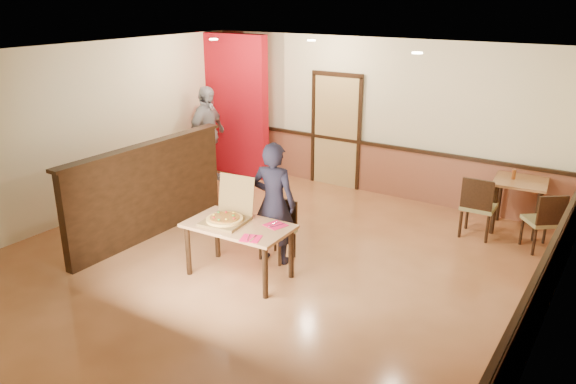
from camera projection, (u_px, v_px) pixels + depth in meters
The scene contains 27 objects.
floor at pixel (266, 262), 7.77m from camera, with size 7.00×7.00×0.00m, color #C8824E.
ceiling at pixel (263, 55), 6.83m from camera, with size 7.00×7.00×0.00m, color black.
wall_back at pixel (377, 118), 10.06m from camera, with size 7.00×7.00×0.00m, color beige.
wall_left at pixel (88, 131), 9.10m from camera, with size 7.00×7.00×0.00m, color beige.
wall_right at pixel (556, 222), 5.50m from camera, with size 7.00×7.00×0.00m, color beige.
wainscot_back at pixel (374, 169), 10.36m from camera, with size 7.00×0.04×0.90m, color brown.
chair_rail_back at pixel (375, 144), 10.18m from camera, with size 7.00×0.06×0.06m, color black.
wainscot_right at pixel (538, 305), 5.84m from camera, with size 0.04×7.00×0.90m, color brown.
chair_rail_right at pixel (543, 264), 5.69m from camera, with size 0.06×7.00×0.06m, color black.
back_door at pixel (336, 132), 10.56m from camera, with size 0.90×0.06×2.10m, color tan.
booth_partition at pixel (148, 190), 8.39m from camera, with size 0.20×3.10×1.44m.
red_accent_panel at pixel (233, 106), 11.16m from camera, with size 1.60×0.20×2.78m, color #A20B17.
spot_a at pixel (214, 39), 9.44m from camera, with size 0.14×0.14×0.02m, color #FFF3B2.
spot_b at pixel (311, 40), 9.22m from camera, with size 0.14×0.14×0.02m, color #FFF3B2.
spot_c at pixel (417, 53), 7.30m from camera, with size 0.14×0.14×0.02m, color #FFF3B2.
main_table at pixel (239, 232), 7.19m from camera, with size 1.39×0.83×0.73m.
diner_chair at pixel (280, 227), 7.78m from camera, with size 0.44×0.44×0.83m.
side_chair_left at pixel (478, 205), 8.39m from camera, with size 0.49×0.49×0.96m.
side_chair_right at pixel (545, 220), 7.94m from camera, with size 0.62×0.62×0.89m.
side_table at pixel (519, 192), 8.61m from camera, with size 0.84×0.84×0.82m.
diner at pixel (274, 203), 7.54m from camera, with size 0.62×0.41×1.70m, color black.
passerby at pixel (207, 135), 10.81m from camera, with size 1.10×0.46×1.87m, color #94969C.
pizza_box at pixel (227, 217), 7.23m from camera, with size 0.59×0.67×0.55m.
pizza at pixel (225, 219), 7.18m from camera, with size 0.47×0.47×0.03m, color #F2BE58.
napkin_near at pixel (251, 238), 6.74m from camera, with size 0.30×0.30×0.01m.
napkin_far at pixel (275, 225), 7.13m from camera, with size 0.30×0.30×0.01m.
condiment at pixel (514, 174), 8.59m from camera, with size 0.06×0.06×0.15m, color brown.
Camera 1 is at (4.07, -5.70, 3.52)m, focal length 35.00 mm.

